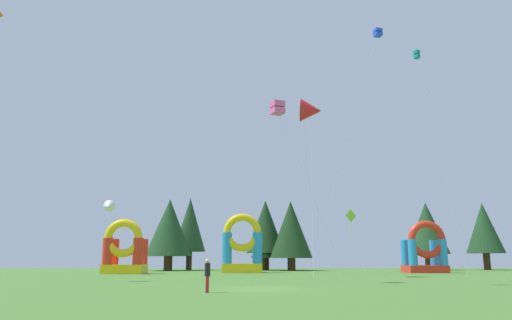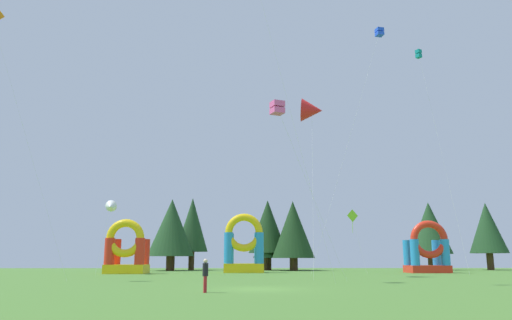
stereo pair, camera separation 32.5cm
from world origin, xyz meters
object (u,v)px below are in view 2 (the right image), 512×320
at_px(kite_teal_box, 419,55).
at_px(kite_pink_box, 277,108).
at_px(kite_white_delta, 111,206).
at_px(kite_lime_diamond, 352,217).
at_px(inflatable_orange_dome, 244,250).
at_px(inflatable_yellow_castle, 427,253).
at_px(kite_red_delta, 312,110).
at_px(person_left_edge, 205,272).
at_px(inflatable_red_slide, 127,254).
at_px(kite_blue_box, 379,33).

bearing_deg(kite_teal_box, kite_pink_box, -134.01).
height_order(kite_teal_box, kite_white_delta, kite_teal_box).
bearing_deg(kite_pink_box, kite_lime_diamond, 64.53).
bearing_deg(inflatable_orange_dome, inflatable_yellow_castle, -3.45).
distance_m(kite_red_delta, kite_pink_box, 11.98).
relative_size(kite_lime_diamond, inflatable_orange_dome, 0.99).
distance_m(kite_teal_box, kite_lime_diamond, 20.33).
relative_size(kite_lime_diamond, person_left_edge, 4.19).
xyz_separation_m(person_left_edge, inflatable_red_slide, (-11.21, 30.67, 1.20)).
bearing_deg(kite_blue_box, inflatable_yellow_castle, 43.19).
xyz_separation_m(kite_red_delta, kite_blue_box, (8.88, 6.58, 11.35)).
relative_size(kite_red_delta, kite_teal_box, 0.66).
height_order(kite_red_delta, kite_pink_box, kite_red_delta).
height_order(kite_red_delta, kite_white_delta, kite_red_delta).
height_order(kite_pink_box, kite_teal_box, kite_teal_box).
xyz_separation_m(person_left_edge, inflatable_yellow_castle, (22.99, 32.91, 1.27)).
height_order(kite_teal_box, inflatable_red_slide, kite_teal_box).
distance_m(kite_red_delta, person_left_edge, 26.80).
bearing_deg(kite_red_delta, kite_white_delta, 162.37).
bearing_deg(kite_white_delta, person_left_edge, -65.71).
bearing_deg(kite_pink_box, kite_white_delta, 133.68).
height_order(kite_pink_box, person_left_edge, kite_pink_box).
bearing_deg(inflatable_red_slide, person_left_edge, -69.92).
height_order(kite_red_delta, inflatable_yellow_castle, kite_red_delta).
bearing_deg(kite_blue_box, kite_pink_box, -126.61).
bearing_deg(kite_blue_box, inflatable_orange_dome, 156.28).
distance_m(kite_white_delta, inflatable_orange_dome, 16.24).
relative_size(kite_red_delta, kite_white_delta, 2.19).
relative_size(kite_pink_box, kite_white_delta, 1.68).
xyz_separation_m(kite_white_delta, kite_blue_box, (29.49, 0.02, 19.98)).
bearing_deg(kite_red_delta, kite_teal_box, 28.76).
height_order(kite_white_delta, inflatable_orange_dome, kite_white_delta).
height_order(kite_teal_box, kite_lime_diamond, kite_teal_box).
xyz_separation_m(kite_blue_box, kite_lime_diamond, (-3.43, 2.55, -20.82)).
bearing_deg(kite_teal_box, kite_blue_box, -169.26).
bearing_deg(kite_teal_box, inflatable_orange_dome, 163.75).
xyz_separation_m(kite_white_delta, inflatable_red_slide, (1.15, 3.28, -4.86)).
distance_m(kite_pink_box, inflatable_red_slide, 27.75).
relative_size(inflatable_orange_dome, inflatable_red_slide, 1.16).
distance_m(kite_white_delta, kite_lime_diamond, 26.21).
height_order(kite_lime_diamond, inflatable_orange_dome, inflatable_orange_dome).
bearing_deg(inflatable_yellow_castle, kite_white_delta, -171.12).
bearing_deg(kite_white_delta, kite_lime_diamond, 5.63).
bearing_deg(kite_lime_diamond, kite_red_delta, -120.86).
bearing_deg(kite_red_delta, kite_pink_box, -110.50).
relative_size(kite_blue_box, inflatable_orange_dome, 4.05).
relative_size(kite_blue_box, inflatable_red_slide, 4.70).
relative_size(kite_pink_box, inflatable_orange_dome, 1.90).
distance_m(kite_pink_box, kite_lime_diamond, 22.95).
height_order(kite_lime_diamond, person_left_edge, kite_lime_diamond).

